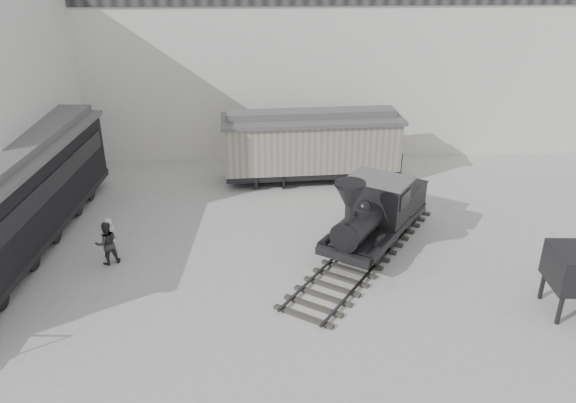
{
  "coord_description": "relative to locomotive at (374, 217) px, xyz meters",
  "views": [
    {
      "loc": [
        -1.73,
        -15.44,
        10.84
      ],
      "look_at": [
        -0.73,
        3.68,
        2.0
      ],
      "focal_mm": 35.0,
      "sensor_mm": 36.0,
      "label": 1
    }
  ],
  "objects": [
    {
      "name": "visitor_a",
      "position": [
        -9.94,
        -0.52,
        -0.4
      ],
      "size": [
        0.77,
        0.72,
        1.76
      ],
      "primitive_type": "imported",
      "rotation": [
        0.0,
        0.0,
        3.78
      ],
      "color": "silver",
      "rests_on": "ground"
    },
    {
      "name": "north_wall",
      "position": [
        -2.56,
        11.36,
        4.27
      ],
      "size": [
        34.0,
        2.51,
        11.0
      ],
      "color": "silver",
      "rests_on": "ground"
    },
    {
      "name": "locomotive",
      "position": [
        0.0,
        0.0,
        0.0
      ],
      "size": [
        7.29,
        9.33,
        3.47
      ],
      "rotation": [
        0.0,
        0.0,
        -0.6
      ],
      "color": "#302C28",
      "rests_on": "ground"
    },
    {
      "name": "boxcar",
      "position": [
        -1.78,
        6.98,
        0.59
      ],
      "size": [
        8.86,
        3.21,
        3.57
      ],
      "rotation": [
        0.0,
        0.0,
        0.06
      ],
      "color": "black",
      "rests_on": "ground"
    },
    {
      "name": "passenger_coach",
      "position": [
        -13.6,
        0.56,
        0.8
      ],
      "size": [
        3.93,
        14.23,
        3.76
      ],
      "rotation": [
        0.0,
        0.0,
        -0.07
      ],
      "color": "black",
      "rests_on": "ground"
    },
    {
      "name": "ground",
      "position": [
        -2.56,
        -3.63,
        -1.28
      ],
      "size": [
        90.0,
        90.0,
        0.0
      ],
      "primitive_type": "plane",
      "color": "#9E9E9B"
    },
    {
      "name": "visitor_b",
      "position": [
        -9.99,
        -0.73,
        -0.44
      ],
      "size": [
        1.01,
        0.93,
        1.68
      ],
      "primitive_type": "imported",
      "rotation": [
        0.0,
        0.0,
        3.6
      ],
      "color": "#2C2C2F",
      "rests_on": "ground"
    }
  ]
}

